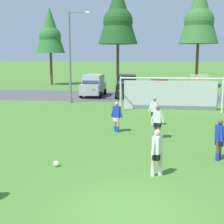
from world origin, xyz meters
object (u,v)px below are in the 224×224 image
at_px(soccer_goal, 170,93).
at_px(parked_car_slot_left, 127,86).
at_px(parked_car_slot_center_left, 159,87).
at_px(street_lamp, 72,56).
at_px(player_striker_near, 219,139).
at_px(player_winger_right, 117,117).
at_px(soccer_ball, 56,164).
at_px(player_midfield_center, 157,152).
at_px(parked_car_slot_far_left, 93,85).
at_px(parked_car_slot_center, 199,87).
at_px(player_winger_left, 158,122).
at_px(player_defender_far, 154,111).

bearing_deg(soccer_goal, parked_car_slot_left, 116.49).
xyz_separation_m(parked_car_slot_center_left, street_lamp, (-7.67, -5.27, 3.13)).
relative_size(player_striker_near, player_winger_right, 1.00).
xyz_separation_m(soccer_ball, player_striker_near, (6.18, 1.43, 0.71)).
xyz_separation_m(player_midfield_center, parked_car_slot_center_left, (0.99, 21.95, 0.05)).
relative_size(soccer_ball, soccer_goal, 0.03).
xyz_separation_m(soccer_goal, parked_car_slot_far_left, (-7.04, 7.64, -0.18)).
distance_m(player_winger_right, parked_car_slot_left, 14.71).
bearing_deg(player_striker_near, parked_car_slot_center, 83.34).
xyz_separation_m(soccer_ball, player_winger_left, (3.89, 4.54, 0.71)).
distance_m(soccer_ball, player_defender_far, 8.54).
bearing_deg(street_lamp, player_striker_near, -58.02).
bearing_deg(parked_car_slot_far_left, player_winger_left, -70.31).
relative_size(parked_car_slot_far_left, parked_car_slot_left, 1.00).
distance_m(player_winger_left, player_winger_right, 2.43).
bearing_deg(parked_car_slot_left, parked_car_slot_center_left, 17.43).
relative_size(player_defender_far, street_lamp, 0.21).
height_order(player_midfield_center, parked_car_slot_left, parked_car_slot_left).
relative_size(soccer_goal, player_winger_left, 4.55).
xyz_separation_m(player_winger_left, street_lamp, (-6.89, 11.61, 3.18)).
relative_size(soccer_goal, street_lamp, 0.96).
bearing_deg(player_winger_right, parked_car_slot_center, 65.61).
bearing_deg(parked_car_slot_center_left, parked_car_slot_center, -16.29).
distance_m(player_defender_far, parked_car_slot_center_left, 13.83).
relative_size(player_defender_far, parked_car_slot_left, 0.35).
height_order(player_winger_left, parked_car_slot_far_left, parked_car_slot_far_left).
xyz_separation_m(parked_car_slot_far_left, street_lamp, (-1.09, -4.60, 2.89)).
distance_m(soccer_goal, player_midfield_center, 13.73).
distance_m(player_winger_right, parked_car_slot_far_left, 15.49).
xyz_separation_m(player_defender_far, player_winger_left, (0.07, -3.07, 0.00)).
bearing_deg(parked_car_slot_left, parked_car_slot_center, -0.71).
bearing_deg(player_winger_right, parked_car_slot_far_left, 103.71).
distance_m(parked_car_slot_center_left, parked_car_slot_center, 3.88).
bearing_deg(player_winger_right, player_midfield_center, -72.86).
height_order(player_striker_near, parked_car_slot_far_left, parked_car_slot_far_left).
xyz_separation_m(player_winger_left, parked_car_slot_center, (4.50, 15.79, 0.29)).
xyz_separation_m(soccer_ball, parked_car_slot_center_left, (4.67, 21.41, 0.77)).
relative_size(parked_car_slot_far_left, parked_car_slot_center, 0.99).
height_order(player_winger_right, parked_car_slot_far_left, parked_car_slot_far_left).
relative_size(soccer_ball, parked_car_slot_left, 0.05).
relative_size(player_defender_far, parked_car_slot_far_left, 0.35).
xyz_separation_m(player_defender_far, parked_car_slot_far_left, (-5.73, 13.14, 0.29)).
distance_m(player_defender_far, player_winger_left, 3.07).
distance_m(soccer_goal, parked_car_slot_left, 8.17).
bearing_deg(parked_car_slot_far_left, player_defender_far, -66.44).
bearing_deg(soccer_goal, player_midfield_center, -96.05).
bearing_deg(player_defender_far, parked_car_slot_center, 70.23).
height_order(soccer_ball, street_lamp, street_lamp).
height_order(soccer_goal, player_winger_left, soccer_goal).
height_order(player_midfield_center, player_winger_left, same).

